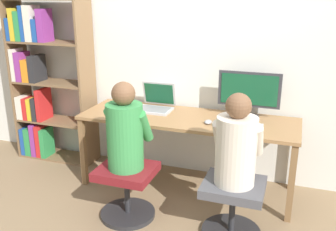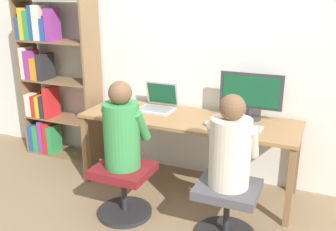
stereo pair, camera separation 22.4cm
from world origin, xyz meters
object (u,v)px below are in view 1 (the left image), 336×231
at_px(person_at_laptop, 125,131).
at_px(bookshelf, 41,82).
at_px(laptop, 156,104).
at_px(keyboard, 238,125).
at_px(office_chair_left, 233,204).
at_px(desktop_monitor, 249,94).
at_px(person_at_monitor, 236,145).
at_px(office_chair_right, 127,187).

relative_size(person_at_laptop, bookshelf, 0.41).
xyz_separation_m(laptop, keyboard, (0.86, -0.22, -0.04)).
distance_m(laptop, office_chair_left, 1.30).
relative_size(laptop, keyboard, 0.83).
bearing_deg(keyboard, bookshelf, 173.77).
xyz_separation_m(desktop_monitor, keyboard, (-0.04, -0.29, -0.21)).
bearing_deg(person_at_monitor, office_chair_left, -90.00).
relative_size(laptop, bookshelf, 0.19).
distance_m(desktop_monitor, office_chair_left, 1.06).
bearing_deg(desktop_monitor, laptop, -175.77).
height_order(laptop, office_chair_right, laptop).
relative_size(desktop_monitor, office_chair_right, 1.22).
height_order(keyboard, office_chair_right, keyboard).
bearing_deg(person_at_monitor, keyboard, 97.42).
bearing_deg(person_at_monitor, desktop_monitor, 92.27).
relative_size(keyboard, office_chair_right, 0.89).
relative_size(desktop_monitor, person_at_monitor, 0.81).
height_order(person_at_monitor, bookshelf, bookshelf).
height_order(office_chair_right, bookshelf, bookshelf).
height_order(keyboard, person_at_laptop, person_at_laptop).
height_order(desktop_monitor, office_chair_right, desktop_monitor).
xyz_separation_m(desktop_monitor, bookshelf, (-2.26, -0.04, -0.06)).
bearing_deg(person_at_laptop, person_at_monitor, 2.01).
relative_size(laptop, person_at_laptop, 0.47).
height_order(office_chair_left, bookshelf, bookshelf).
relative_size(person_at_monitor, person_at_laptop, 0.97).
xyz_separation_m(desktop_monitor, office_chair_right, (-0.85, -0.85, -0.67)).
distance_m(laptop, bookshelf, 1.37).
bearing_deg(keyboard, desktop_monitor, 82.64).
bearing_deg(office_chair_left, person_at_laptop, -178.33).
distance_m(desktop_monitor, keyboard, 0.36).
relative_size(office_chair_left, bookshelf, 0.26).
bearing_deg(desktop_monitor, office_chair_left, -87.75).
xyz_separation_m(keyboard, office_chair_left, (0.07, -0.54, -0.46)).
bearing_deg(laptop, office_chair_right, -86.90).
bearing_deg(bookshelf, person_at_laptop, -29.76).
xyz_separation_m(desktop_monitor, laptop, (-0.89, -0.07, -0.17)).
bearing_deg(person_at_monitor, laptop, 140.93).
xyz_separation_m(office_chair_left, bookshelf, (-2.29, 0.78, 0.62)).
bearing_deg(office_chair_right, person_at_laptop, 90.00).
bearing_deg(bookshelf, person_at_monitor, -18.67).
height_order(laptop, keyboard, laptop).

